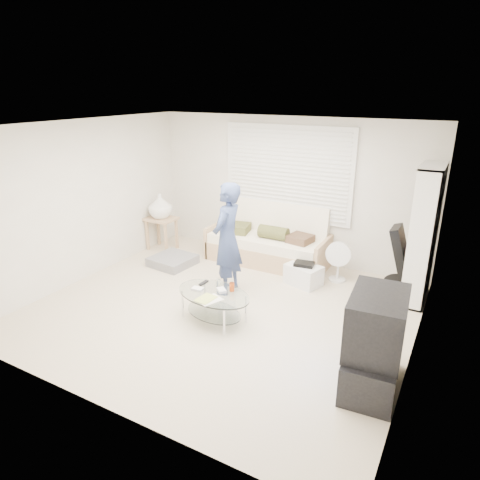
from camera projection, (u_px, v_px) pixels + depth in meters
The scene contains 13 objects.
ground at pixel (222, 308), 6.03m from camera, with size 5.00×5.00×0.00m, color #C2B397.
room_shell at pixel (238, 189), 5.87m from camera, with size 5.02×4.52×2.51m.
window_blinds at pixel (287, 173), 7.32m from camera, with size 2.32×0.08×1.62m.
futon_sofa at pixel (268, 244), 7.54m from camera, with size 2.12×0.86×1.04m.
grey_floor_pillow at pixel (173, 261), 7.49m from camera, with size 0.67×0.67×0.15m, color slate.
side_table at pixel (160, 208), 7.98m from camera, with size 0.55×0.44×1.09m.
bookshelf at pixel (423, 235), 5.99m from camera, with size 0.31×0.83×1.98m.
guitar_case at pixel (402, 268), 6.17m from camera, with size 0.45×0.40×1.07m.
floor_fan at pixel (339, 258), 6.78m from camera, with size 0.41×0.27×0.66m.
storage_bin at pixel (304, 274), 6.72m from camera, with size 0.62×0.51×0.37m.
tv_unit at pixel (374, 343), 4.32m from camera, with size 0.60×1.00×1.05m.
coffee_table at pixel (214, 298), 5.63m from camera, with size 1.19×0.88×0.52m.
standing_person at pixel (227, 239), 6.25m from camera, with size 0.62×0.40×1.69m, color navy.
Camera 1 is at (2.79, -4.57, 2.95)m, focal length 32.00 mm.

